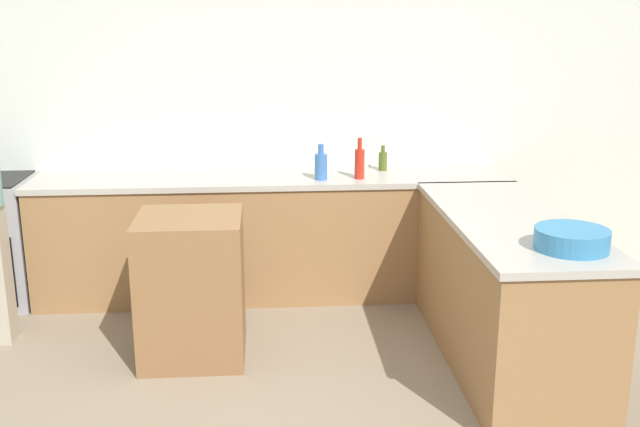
# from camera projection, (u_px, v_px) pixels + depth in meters

# --- Properties ---
(wall_back) EXTENTS (8.00, 0.06, 2.70)m
(wall_back) POSITION_uv_depth(u_px,v_px,m) (270.00, 104.00, 5.49)
(wall_back) COLOR silver
(wall_back) RESTS_ON ground_plane
(counter_back) EXTENTS (3.36, 0.63, 0.88)m
(counter_back) POSITION_uv_depth(u_px,v_px,m) (273.00, 235.00, 5.41)
(counter_back) COLOR olive
(counter_back) RESTS_ON ground_plane
(counter_peninsula) EXTENTS (0.69, 1.83, 0.88)m
(counter_peninsula) POSITION_uv_depth(u_px,v_px,m) (505.00, 290.00, 4.36)
(counter_peninsula) COLOR olive
(counter_peninsula) RESTS_ON ground_plane
(island_table) EXTENTS (0.61, 0.59, 0.87)m
(island_table) POSITION_uv_depth(u_px,v_px,m) (192.00, 287.00, 4.42)
(island_table) COLOR brown
(island_table) RESTS_ON ground_plane
(mixing_bowl) EXTENTS (0.36, 0.36, 0.10)m
(mixing_bowl) POSITION_uv_depth(u_px,v_px,m) (572.00, 239.00, 3.66)
(mixing_bowl) COLOR teal
(mixing_bowl) RESTS_ON counter_peninsula
(olive_oil_bottle) EXTENTS (0.06, 0.06, 0.18)m
(olive_oil_bottle) POSITION_uv_depth(u_px,v_px,m) (383.00, 160.00, 5.46)
(olive_oil_bottle) COLOR #475B1E
(olive_oil_bottle) RESTS_ON counter_back
(hot_sauce_bottle) EXTENTS (0.07, 0.07, 0.29)m
(hot_sauce_bottle) POSITION_uv_depth(u_px,v_px,m) (360.00, 163.00, 5.18)
(hot_sauce_bottle) COLOR red
(hot_sauce_bottle) RESTS_ON counter_back
(water_bottle_blue) EXTENTS (0.09, 0.09, 0.25)m
(water_bottle_blue) POSITION_uv_depth(u_px,v_px,m) (321.00, 166.00, 5.16)
(water_bottle_blue) COLOR #386BB7
(water_bottle_blue) RESTS_ON counter_back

